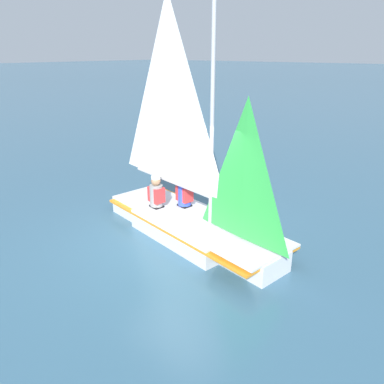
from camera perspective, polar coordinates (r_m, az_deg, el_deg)
The scene contains 5 objects.
ground_plane at distance 8.29m, azimuth -0.00°, elevation -6.61°, with size 260.00×260.00×0.00m, color #38607A.
sailboat_main at distance 8.04m, azimuth -0.33°, elevation -1.99°, with size 4.71×2.22×5.06m.
sailor_helm at distance 8.64m, azimuth -1.15°, elevation -0.83°, with size 0.38×0.34×1.16m.
sailor_crew at distance 8.63m, azimuth -5.44°, elevation -0.96°, with size 0.38×0.34×1.16m.
buoy_marker at distance 14.84m, azimuth -5.02°, elevation 6.45°, with size 0.44×0.44×1.18m.
Camera 1 is at (-4.68, 5.69, 3.80)m, focal length 35.00 mm.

